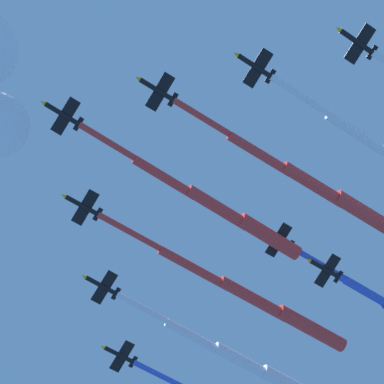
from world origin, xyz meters
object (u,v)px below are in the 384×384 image
at_px(jet_port_inner, 316,185).
at_px(jet_starboard_mid, 244,362).
at_px(jet_starboard_inner, 257,300).
at_px(jet_lead, 220,208).

bearing_deg(jet_port_inner, jet_starboard_mid, -19.50).
distance_m(jet_port_inner, jet_starboard_inner, 32.07).
height_order(jet_lead, jet_starboard_mid, jet_lead).
height_order(jet_starboard_inner, jet_starboard_mid, jet_starboard_inner).
bearing_deg(jet_starboard_mid, jet_starboard_inner, 151.17).
relative_size(jet_lead, jet_port_inner, 0.99).
bearing_deg(jet_port_inner, jet_lead, 37.96).
bearing_deg(jet_starboard_mid, jet_port_inner, 160.50).
distance_m(jet_lead, jet_port_inner, 22.39).
relative_size(jet_lead, jet_starboard_mid, 1.00).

